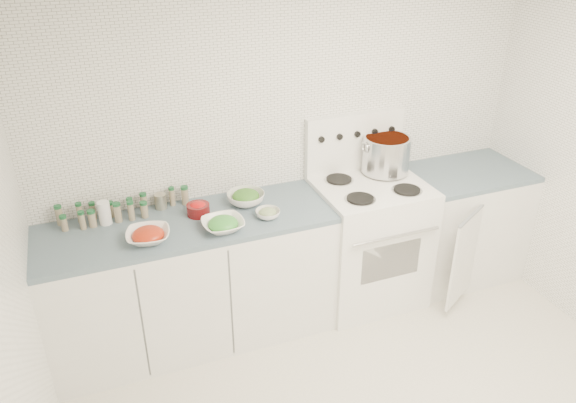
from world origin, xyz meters
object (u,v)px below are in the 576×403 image
object	(u,v)px
stove	(367,238)
stock_pot	(386,153)
bowl_tomato	(148,235)
bowl_snowpea	(223,224)

from	to	relation	value
stove	stock_pot	size ratio (longest dim) A/B	3.76
stove	stock_pot	bearing A→B (deg)	37.99
stock_pot	bowl_tomato	xyz separation A→B (m)	(-1.75, -0.27, -0.15)
stock_pot	stove	bearing A→B (deg)	-142.01
stove	bowl_tomato	world-z (taller)	stove
stove	bowl_snowpea	world-z (taller)	stove
stock_pot	bowl_tomato	distance (m)	1.78
stock_pot	bowl_tomato	world-z (taller)	stock_pot
bowl_snowpea	stock_pot	bearing A→B (deg)	13.33
stove	stock_pot	distance (m)	0.64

